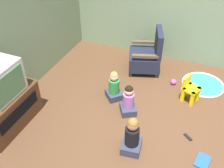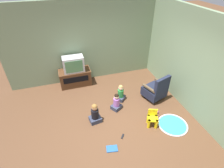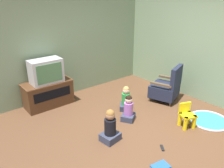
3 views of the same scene
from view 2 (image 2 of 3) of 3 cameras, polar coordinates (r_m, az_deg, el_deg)
The scene contains 14 objects.
ground_plane at distance 4.93m, azimuth 2.01°, elevation -12.97°, with size 30.00×30.00×0.00m, color brown.
wall_back at distance 6.18m, azimuth -9.15°, elevation 13.07°, with size 5.27×0.12×2.78m.
wall_right at distance 5.00m, azimuth 27.88°, elevation 3.67°, with size 0.12×5.66×2.78m.
tv_cabinet at distance 6.33m, azimuth -11.90°, elevation 2.18°, with size 1.08×0.53×0.58m.
television at distance 6.02m, azimuth -12.48°, elevation 6.35°, with size 0.69×0.39×0.53m.
black_armchair at distance 5.69m, azimuth 14.06°, elevation -1.92°, with size 0.78×0.77×0.89m.
yellow_kid_chair at distance 4.89m, azimuth 13.04°, elevation -11.12°, with size 0.35×0.34×0.47m.
play_mat at distance 5.18m, azimuth 19.19°, elevation -12.42°, with size 0.81×0.81×0.04m.
child_watching_left at distance 5.21m, azimuth 1.46°, elevation -6.04°, with size 0.37×0.36×0.56m.
child_watching_center at distance 5.54m, azimuth 2.84°, elevation -3.12°, with size 0.38×0.38×0.56m.
child_watching_right at distance 4.84m, azimuth -5.58°, elevation -9.77°, with size 0.35×0.31×0.61m.
toy_ball at distance 5.35m, azimuth 14.38°, elevation -8.78°, with size 0.11×0.11×0.11m.
book at distance 4.44m, azimuth -0.01°, elevation -20.36°, with size 0.29×0.23×0.02m.
remote_control at distance 4.66m, azimuth 3.46°, elevation -16.70°, with size 0.13×0.15×0.02m.
Camera 2 is at (-1.15, -3.09, 3.67)m, focal length 28.00 mm.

